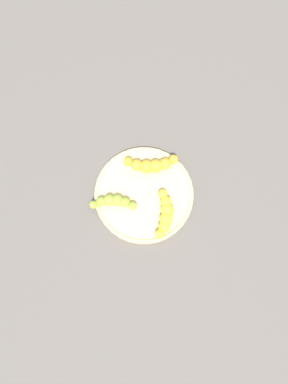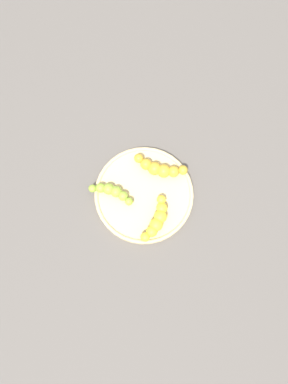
{
  "view_description": "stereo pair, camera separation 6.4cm",
  "coord_description": "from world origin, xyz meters",
  "views": [
    {
      "loc": [
        -0.15,
        0.12,
        0.86
      ],
      "look_at": [
        0.0,
        0.0,
        0.04
      ],
      "focal_mm": 32.32,
      "sensor_mm": 36.0,
      "label": 1
    },
    {
      "loc": [
        -0.19,
        0.07,
        0.86
      ],
      "look_at": [
        0.0,
        0.0,
        0.04
      ],
      "focal_mm": 32.32,
      "sensor_mm": 36.0,
      "label": 2
    }
  ],
  "objects": [
    {
      "name": "ground_plane",
      "position": [
        0.0,
        0.0,
        0.0
      ],
      "size": [
        2.4,
        2.4,
        0.0
      ],
      "primitive_type": "plane",
      "color": "#56514C"
    },
    {
      "name": "fruit_bowl",
      "position": [
        0.0,
        0.0,
        0.01
      ],
      "size": [
        0.25,
        0.25,
        0.02
      ],
      "color": "#D1B784",
      "rests_on": "ground_plane"
    },
    {
      "name": "banana_spotted",
      "position": [
        0.04,
        -0.06,
        0.04
      ],
      "size": [
        0.09,
        0.12,
        0.03
      ],
      "rotation": [
        0.0,
        0.0,
        2.52
      ],
      "color": "gold",
      "rests_on": "fruit_bowl"
    },
    {
      "name": "banana_green",
      "position": [
        0.03,
        0.07,
        0.03
      ],
      "size": [
        0.08,
        0.09,
        0.03
      ],
      "rotation": [
        0.0,
        0.0,
        5.58
      ],
      "color": "#8CAD38",
      "rests_on": "fruit_bowl"
    },
    {
      "name": "banana_yellow",
      "position": [
        -0.07,
        -0.01,
        0.04
      ],
      "size": [
        0.09,
        0.09,
        0.03
      ],
      "rotation": [
        0.0,
        0.0,
        3.95
      ],
      "color": "yellow",
      "rests_on": "fruit_bowl"
    }
  ]
}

